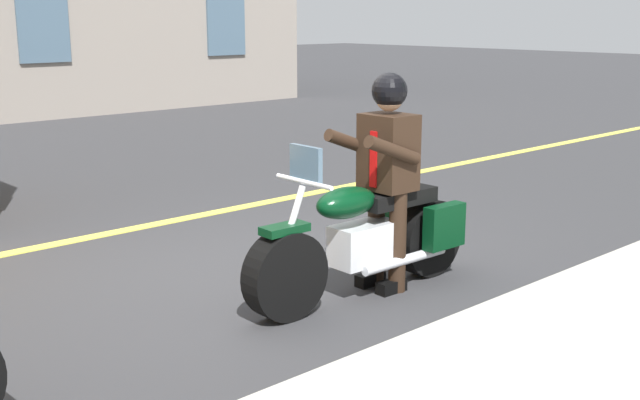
{
  "coord_description": "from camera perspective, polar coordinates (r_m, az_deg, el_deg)",
  "views": [
    {
      "loc": [
        4.05,
        5.2,
        2.18
      ],
      "look_at": [
        -0.08,
        0.7,
        0.75
      ],
      "focal_mm": 44.72,
      "sensor_mm": 36.0,
      "label": 1
    }
  ],
  "objects": [
    {
      "name": "ground_plane",
      "position": [
        6.94,
        -4.4,
        -5.16
      ],
      "size": [
        80.0,
        80.0,
        0.0
      ],
      "primitive_type": "plane",
      "color": "#333335"
    },
    {
      "name": "lane_center_stripe",
      "position": [
        8.54,
        -12.73,
        -1.91
      ],
      "size": [
        60.0,
        0.16,
        0.01
      ],
      "primitive_type": "cube",
      "color": "#E5DB4C",
      "rests_on": "ground_plane"
    },
    {
      "name": "motorcycle_main",
      "position": [
        6.3,
        3.52,
        -2.76
      ],
      "size": [
        2.21,
        0.62,
        1.26
      ],
      "color": "black",
      "rests_on": "ground_plane"
    },
    {
      "name": "rider_main",
      "position": [
        6.3,
        4.8,
        2.67
      ],
      "size": [
        0.63,
        0.55,
        1.74
      ],
      "color": "black",
      "rests_on": "ground_plane"
    }
  ]
}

